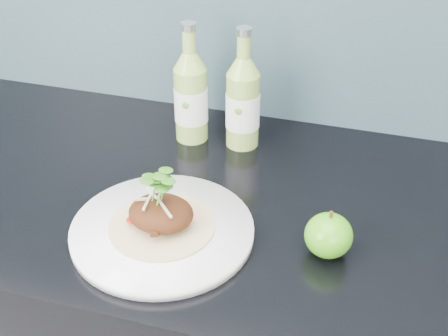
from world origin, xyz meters
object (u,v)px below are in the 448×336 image
Objects in this scene: green_apple at (329,235)px; cider_bottle_left at (191,97)px; dinner_plate at (162,231)px; cider_bottle_right at (243,102)px.

cider_bottle_left is (-0.30, 0.26, 0.05)m from green_apple.
cider_bottle_right is at bearing 80.84° from dinner_plate.
cider_bottle_left is at bearing 99.92° from dinner_plate.
cider_bottle_left is 0.10m from cider_bottle_right.
cider_bottle_right is (-0.20, 0.26, 0.05)m from green_apple.
cider_bottle_left reaches higher than dinner_plate.
cider_bottle_left reaches higher than green_apple.
cider_bottle_right is (0.10, 0.01, 0.00)m from cider_bottle_left.
green_apple is (0.25, 0.03, 0.03)m from dinner_plate.
cider_bottle_left and cider_bottle_right have the same top height.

